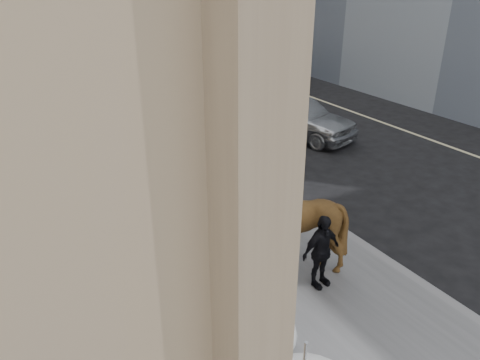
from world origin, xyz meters
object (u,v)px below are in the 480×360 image
Objects in this scene: car_silver at (297,115)px; car_grey at (276,67)px; mounted_horse_left at (140,166)px; pedestrian at (321,252)px; mounted_horse_right at (288,218)px.

car_grey is at bearing 44.20° from car_silver.
mounted_horse_left reaches higher than car_silver.
car_grey is (10.51, 17.00, -0.21)m from pedestrian.
pedestrian is (0.16, -0.96, -0.37)m from mounted_horse_right.
car_silver is (5.59, 8.28, -0.11)m from pedestrian.
car_grey is at bearing -132.14° from mounted_horse_right.
pedestrian is 9.99m from car_silver.
mounted_horse_left is 1.05× the size of mounted_horse_right.
car_silver reaches higher than car_grey.
mounted_horse_left reaches higher than car_grey.
pedestrian reaches higher than car_silver.
mounted_horse_right reaches higher than pedestrian.
mounted_horse_left is 0.59× the size of car_silver.
car_silver is at bearing -136.67° from mounted_horse_right.
car_grey is (12.49, 11.56, -0.55)m from mounted_horse_left.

